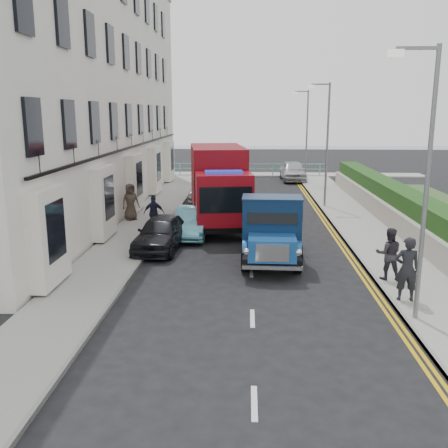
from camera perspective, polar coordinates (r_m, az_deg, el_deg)
ground at (r=15.54m, az=3.20°, el=-7.79°), size 120.00×120.00×0.00m
pavement_west at (r=24.67m, az=-9.13°, el=-0.03°), size 2.40×38.00×0.12m
pavement_east at (r=24.77m, az=15.39°, el=-0.28°), size 2.60×38.00×0.12m
promenade at (r=43.88m, az=2.91°, el=5.68°), size 30.00×2.50×0.12m
sea_plane at (r=74.75m, az=2.84°, el=8.55°), size 120.00×120.00×0.00m
terrace_west at (r=29.12m, az=-16.55°, el=15.63°), size 6.31×30.20×14.25m
garden_east at (r=25.10m, az=19.76°, el=1.55°), size 1.45×28.00×1.75m
seafront_railing at (r=43.03m, az=2.92°, el=6.23°), size 13.00×0.08×1.11m
lamp_near at (r=13.36m, az=21.80°, el=5.62°), size 1.23×0.18×7.00m
lamp_mid at (r=28.92m, az=11.51°, el=9.62°), size 1.23×0.18×7.00m
lamp_far at (r=38.82m, az=9.28°, el=10.44°), size 1.23×0.18×7.00m
bedford_lorry at (r=18.02m, az=5.45°, el=-1.12°), size 2.25×5.33×2.48m
red_lorry at (r=24.25m, az=-0.63°, el=4.60°), size 3.38×7.46×3.77m
parked_car_front at (r=20.14m, az=-7.18°, el=-1.00°), size 2.05×4.22×1.39m
parked_car_mid at (r=22.21m, az=-3.64°, el=0.23°), size 1.45×3.94×1.29m
parked_car_rear at (r=31.55m, az=-1.76°, el=4.01°), size 2.38×4.72×1.31m
seafront_car_left at (r=40.00m, az=-0.14°, el=5.99°), size 3.76×5.79×1.48m
seafront_car_right at (r=40.54m, az=7.89°, el=6.02°), size 1.97×4.66×1.57m
pedestrian_east_near at (r=15.19m, az=20.17°, el=-4.84°), size 0.72×0.51×1.88m
pedestrian_east_far at (r=16.92m, az=18.31°, el=-3.25°), size 0.90×0.74×1.70m
pedestrian_west_near at (r=22.91m, az=-8.00°, el=1.25°), size 0.96×0.43×1.62m
pedestrian_west_far at (r=25.37m, az=-10.64°, el=2.51°), size 1.07×1.00×1.83m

